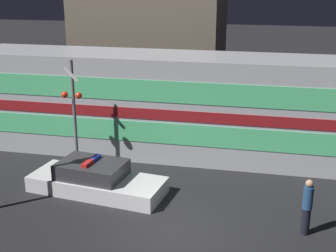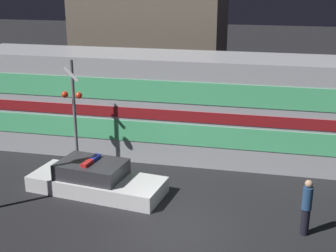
# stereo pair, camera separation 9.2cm
# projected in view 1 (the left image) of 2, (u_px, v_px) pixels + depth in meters

# --- Properties ---
(ground_plane) EXTENTS (120.00, 120.00, 0.00)m
(ground_plane) POSITION_uv_depth(u_px,v_px,m) (175.00, 232.00, 13.83)
(ground_plane) COLOR black
(train) EXTENTS (21.51, 2.90, 4.18)m
(train) POSITION_uv_depth(u_px,v_px,m) (229.00, 109.00, 18.85)
(train) COLOR #B7BABF
(train) RESTS_ON ground_plane
(police_car) EXTENTS (4.91, 2.39, 1.20)m
(police_car) POSITION_uv_depth(u_px,v_px,m) (96.00, 180.00, 16.27)
(police_car) COLOR silver
(police_car) RESTS_ON ground_plane
(pedestrian) EXTENTS (0.29, 0.29, 1.73)m
(pedestrian) POSITION_uv_depth(u_px,v_px,m) (307.00, 207.00, 13.45)
(pedestrian) COLOR black
(pedestrian) RESTS_ON ground_plane
(crossing_signal_far) EXTENTS (0.81, 0.32, 4.30)m
(crossing_signal_far) POSITION_uv_depth(u_px,v_px,m) (74.00, 108.00, 17.48)
(crossing_signal_far) COLOR slate
(crossing_signal_far) RESTS_ON ground_plane
(building_left) EXTENTS (7.80, 5.40, 8.06)m
(building_left) POSITION_uv_depth(u_px,v_px,m) (151.00, 35.00, 26.02)
(building_left) COLOR #726656
(building_left) RESTS_ON ground_plane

